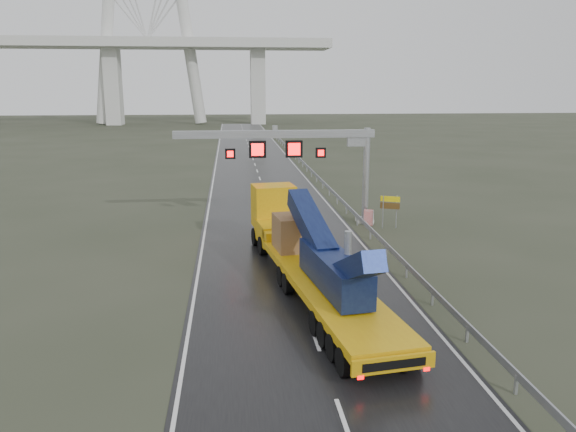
{
  "coord_description": "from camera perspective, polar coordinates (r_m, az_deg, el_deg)",
  "views": [
    {
      "loc": [
        -3.33,
        -23.27,
        10.11
      ],
      "look_at": [
        -0.21,
        6.75,
        3.2
      ],
      "focal_mm": 35.0,
      "sensor_mm": 36.0,
      "label": 1
    }
  ],
  "objects": [
    {
      "name": "ground",
      "position": [
        25.59,
        2.06,
        -10.39
      ],
      "size": [
        400.0,
        400.0,
        0.0
      ],
      "primitive_type": "plane",
      "color": "#2F3525",
      "rests_on": "ground"
    },
    {
      "name": "heavy_haul_truck",
      "position": [
        30.17,
        1.49,
        -3.02
      ],
      "size": [
        5.63,
        20.4,
        4.75
      ],
      "rotation": [
        0.0,
        0.0,
        0.14
      ],
      "color": "gold",
      "rests_on": "ground"
    },
    {
      "name": "striped_barrier",
      "position": [
        42.66,
        8.2,
        -0.15
      ],
      "size": [
        0.78,
        0.6,
        1.16
      ],
      "primitive_type": "cube",
      "rotation": [
        0.0,
        0.0,
        -0.39
      ],
      "color": "red",
      "rests_on": "ground"
    },
    {
      "name": "road",
      "position": [
        64.15,
        -2.89,
        3.82
      ],
      "size": [
        11.0,
        200.0,
        0.02
      ],
      "primitive_type": "cube",
      "color": "black",
      "rests_on": "ground"
    },
    {
      "name": "sign_gantry",
      "position": [
        41.86,
        1.57,
        6.72
      ],
      "size": [
        14.9,
        1.2,
        7.42
      ],
      "color": "silver",
      "rests_on": "ground"
    },
    {
      "name": "exit_sign_pair",
      "position": [
        41.74,
        10.32,
        1.07
      ],
      "size": [
        1.33,
        0.62,
        2.43
      ],
      "rotation": [
        0.0,
        0.0,
        -0.41
      ],
      "color": "gray",
      "rests_on": "ground"
    },
    {
      "name": "guardrail",
      "position": [
        54.91,
        4.05,
        2.99
      ],
      "size": [
        0.2,
        140.0,
        1.4
      ],
      "primitive_type": null,
      "color": "#93969B",
      "rests_on": "ground"
    }
  ]
}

